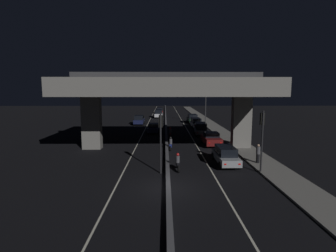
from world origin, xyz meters
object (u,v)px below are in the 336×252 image
Objects in this scene: motorcycle_black_filtering_near at (178,163)px; car_dark_blue_second_oncoming at (139,120)px; car_white_third_oncoming at (159,113)px; traffic_light_left_of_median at (161,132)px; traffic_light_right_of_median at (262,131)px; motorcycle_blue_filtering_mid at (171,144)px; car_dark_blue_lead_oncoming at (154,128)px; car_grey_third at (201,128)px; car_dark_red_fourth_oncoming at (160,111)px; pedestrian_on_sidewalk at (258,154)px; car_silver_lead at (226,155)px; car_white_fourth at (196,123)px; motorcycle_red_filtering_far at (170,133)px; car_dark_red_second at (211,139)px; street_lamp at (204,100)px; car_dark_green_fifth at (192,119)px.

car_dark_blue_second_oncoming is at bearing 8.55° from motorcycle_black_filtering_near.
traffic_light_left_of_median is at bearing 2.53° from car_white_third_oncoming.
motorcycle_blue_filtering_mid is at bearing 129.99° from traffic_light_right_of_median.
car_grey_third is at bearing 75.35° from car_dark_blue_lead_oncoming.
pedestrian_on_sidewalk reaches higher than car_dark_red_fourth_oncoming.
car_white_fourth reaches higher than car_silver_lead.
car_grey_third is at bearing -16.68° from motorcycle_black_filtering_near.
car_silver_lead is 1.08× the size of car_dark_red_fourth_oncoming.
pedestrian_on_sidewalk reaches higher than car_white_fourth.
motorcycle_blue_filtering_mid reaches higher than motorcycle_red_filtering_far.
traffic_light_left_of_median is 9.34m from pedestrian_on_sidewalk.
traffic_light_right_of_median is at bearing -136.25° from motorcycle_blue_filtering_mid.
motorcycle_blue_filtering_mid is at bearing -0.08° from car_dark_red_fourth_oncoming.
traffic_light_left_of_median is 56.41m from car_dark_red_fourth_oncoming.
car_dark_red_second is at bearing -27.08° from motorcycle_black_filtering_near.
motorcycle_blue_filtering_mid is (-7.19, -23.94, -4.18)m from street_lamp.
car_grey_third reaches higher than car_silver_lead.
traffic_light_left_of_median is at bearing 165.19° from car_white_fourth.
car_dark_red_fourth_oncoming is (-6.93, 53.87, 0.00)m from car_silver_lead.
traffic_light_left_of_median is 27.27m from car_white_fourth.
motorcycle_blue_filtering_mid is at bearing 115.33° from car_dark_red_second.
car_white_fourth is at bearing 10.78° from car_dark_red_fourth_oncoming.
car_white_fourth is at bearing -22.71° from motorcycle_red_filtering_far.
car_white_fourth reaches higher than motorcycle_blue_filtering_mid.
car_dark_red_second is at bearing -59.43° from motorcycle_blue_filtering_mid.
car_grey_third is at bearing 176.24° from car_dark_green_fifth.
street_lamp reaches higher than traffic_light_right_of_median.
pedestrian_on_sidewalk is at bearing 31.89° from car_dark_blue_lead_oncoming.
traffic_light_left_of_median is 1.12× the size of car_dark_blue_lead_oncoming.
motorcycle_black_filtering_near is (2.57, -43.53, -0.43)m from car_white_third_oncoming.
motorcycle_black_filtering_near is at bearing 168.94° from car_grey_third.
car_grey_third is (-2.35, 18.37, -2.45)m from traffic_light_right_of_median.
car_dark_red_second is at bearing 40.26° from car_dark_blue_lead_oncoming.
car_dark_blue_second_oncoming reaches higher than car_dark_blue_lead_oncoming.
car_grey_third is 1.07× the size of car_dark_blue_second_oncoming.
street_lamp reaches higher than motorcycle_red_filtering_far.
traffic_light_left_of_median reaches higher than motorcycle_red_filtering_far.
car_white_fourth is 18.75m from motorcycle_blue_filtering_mid.
motorcycle_blue_filtering_mid is (-4.99, -2.52, -0.16)m from car_dark_red_second.
motorcycle_blue_filtering_mid is (-5.05, -24.59, -0.31)m from car_dark_green_fifth.
traffic_light_right_of_median is 1.05× the size of car_dark_green_fifth.
car_dark_red_second reaches higher than motorcycle_black_filtering_near.
motorcycle_red_filtering_far is at bearing 118.42° from pedestrian_on_sidewalk.
motorcycle_red_filtering_far is (-6.93, 16.44, -2.84)m from traffic_light_right_of_median.
motorcycle_blue_filtering_mid is 1.02× the size of pedestrian_on_sidewalk.
motorcycle_black_filtering_near is (6.12, -30.06, -0.30)m from car_dark_blue_second_oncoming.
pedestrian_on_sidewalk is at bearing 15.50° from traffic_light_left_of_median.
car_white_third_oncoming is (-9.35, 11.87, -3.76)m from street_lamp.
car_dark_green_fifth is at bearing 102.00° from car_dark_blue_second_oncoming.
car_dark_red_second is (5.99, 10.94, -2.53)m from traffic_light_left_of_median.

